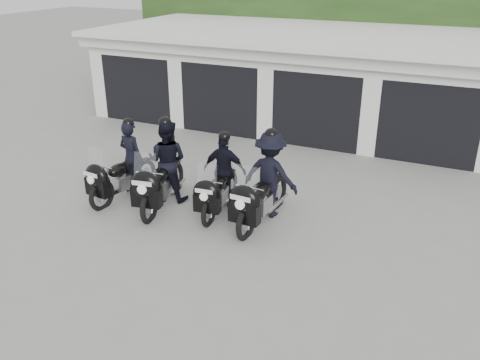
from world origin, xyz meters
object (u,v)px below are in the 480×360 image
at_px(police_bike_b, 164,168).
at_px(police_bike_d, 266,181).
at_px(police_bike_c, 222,176).
at_px(police_bike_a, 123,167).

xyz_separation_m(police_bike_b, police_bike_d, (2.37, 0.25, 0.01)).
height_order(police_bike_b, police_bike_c, police_bike_b).
height_order(police_bike_a, police_bike_d, police_bike_d).
relative_size(police_bike_a, police_bike_b, 0.93).
bearing_deg(police_bike_c, police_bike_b, -173.28).
distance_m(police_bike_a, police_bike_d, 3.44).
xyz_separation_m(police_bike_a, police_bike_b, (1.05, 0.12, 0.11)).
height_order(police_bike_a, police_bike_b, police_bike_b).
distance_m(police_bike_c, police_bike_d, 1.07).
distance_m(police_bike_b, police_bike_c, 1.34).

